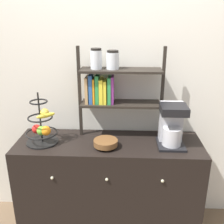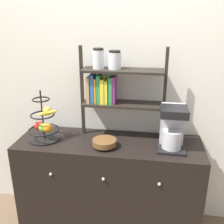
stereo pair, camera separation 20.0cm
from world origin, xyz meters
TOP-DOWN VIEW (x-y plane):
  - wall_back at (0.00, 0.52)m, footprint 7.00×0.05m
  - sideboard at (0.00, 0.24)m, footprint 1.48×0.49m
  - coffee_maker at (0.49, 0.23)m, footprint 0.21×0.23m
  - fruit_stand at (-0.52, 0.20)m, footprint 0.25×0.25m
  - wooden_bowl at (-0.02, 0.15)m, footprint 0.18×0.18m
  - shelf_hutch at (-0.00, 0.38)m, footprint 0.68×0.20m

SIDE VIEW (x-z plane):
  - sideboard at x=0.00m, z-range 0.00..0.83m
  - wooden_bowl at x=-0.02m, z-range 0.84..0.90m
  - fruit_stand at x=-0.52m, z-range 0.76..1.17m
  - coffee_maker at x=0.49m, z-range 0.83..1.16m
  - shelf_hutch at x=0.00m, z-range 0.91..1.65m
  - wall_back at x=0.00m, z-range 0.00..2.60m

